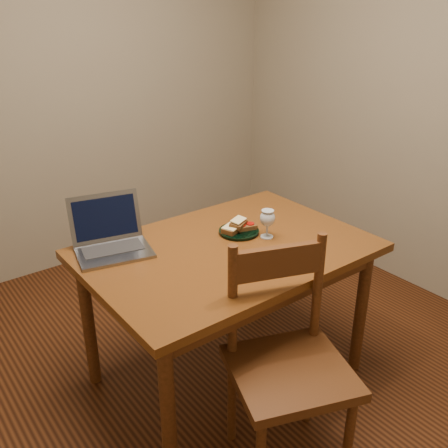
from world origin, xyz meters
TOP-DOWN VIEW (x-y plane):
  - floor at (0.00, 0.00)m, footprint 3.20×3.20m
  - back_wall at (0.00, 1.61)m, footprint 3.20×0.02m
  - right_wall at (1.61, 0.00)m, footprint 0.02×3.20m
  - table at (0.03, -0.08)m, footprint 1.30×0.90m
  - chair at (-0.10, -0.62)m, footprint 0.57×0.56m
  - plate at (0.16, 0.01)m, footprint 0.20×0.20m
  - sandwich_cheese at (0.13, 0.02)m, footprint 0.13×0.10m
  - sandwich_tomato at (0.20, -0.00)m, footprint 0.11×0.08m
  - sandwich_top at (0.16, 0.01)m, footprint 0.11×0.10m
  - milk_glass at (0.24, -0.11)m, footprint 0.07×0.07m
  - laptop at (-0.41, 0.24)m, footprint 0.38×0.36m

SIDE VIEW (x-z plane):
  - floor at x=0.00m, z-range -0.02..0.00m
  - chair at x=-0.10m, z-range 0.28..0.77m
  - table at x=0.03m, z-range 0.28..1.02m
  - plate at x=0.16m, z-range 0.74..0.76m
  - sandwich_tomato at x=0.20m, z-range 0.76..0.79m
  - sandwich_cheese at x=0.13m, z-range 0.76..0.79m
  - sandwich_top at x=0.16m, z-range 0.78..0.81m
  - laptop at x=-0.41m, z-range 0.68..0.92m
  - milk_glass at x=0.24m, z-range 0.74..0.88m
  - back_wall at x=0.00m, z-range 0.00..2.60m
  - right_wall at x=1.61m, z-range 0.00..2.60m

